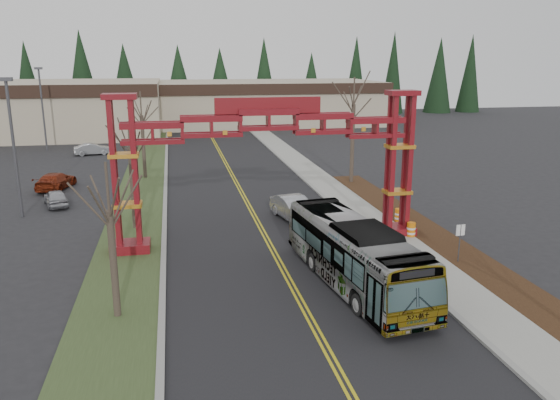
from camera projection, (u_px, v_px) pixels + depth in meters
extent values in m
cube|color=black|center=(252.00, 212.00, 39.21)|extent=(12.00, 110.00, 0.02)
cube|color=gold|center=(250.00, 212.00, 39.19)|extent=(0.12, 100.00, 0.01)
cube|color=gold|center=(254.00, 211.00, 39.23)|extent=(0.12, 100.00, 0.01)
cube|color=gray|center=(334.00, 206.00, 40.35)|extent=(0.30, 110.00, 0.15)
cube|color=gray|center=(353.00, 206.00, 40.62)|extent=(2.60, 110.00, 0.14)
cube|color=black|center=(501.00, 281.00, 26.87)|extent=(2.60, 50.00, 0.12)
cube|color=#354623|center=(138.00, 217.00, 37.71)|extent=(4.00, 110.00, 0.08)
cube|color=gray|center=(165.00, 215.00, 38.05)|extent=(0.30, 110.00, 0.15)
cube|color=maroon|center=(130.00, 247.00, 31.00)|extent=(2.20, 1.60, 0.60)
cube|color=maroon|center=(114.00, 175.00, 29.48)|extent=(0.28, 0.28, 8.00)
cube|color=maroon|center=(135.00, 174.00, 29.69)|extent=(0.28, 0.28, 8.00)
cube|color=maroon|center=(115.00, 172.00, 30.14)|extent=(0.28, 0.28, 8.00)
cube|color=maroon|center=(136.00, 171.00, 30.35)|extent=(0.28, 0.28, 8.00)
cube|color=orange|center=(127.00, 205.00, 30.37)|extent=(1.60, 1.10, 0.22)
cube|color=orange|center=(124.00, 155.00, 29.66)|extent=(1.60, 1.10, 0.22)
cube|color=maroon|center=(119.00, 96.00, 28.87)|extent=(1.80, 1.20, 0.30)
cube|color=maroon|center=(395.00, 230.00, 33.99)|extent=(2.20, 1.60, 0.60)
cube|color=maroon|center=(393.00, 164.00, 32.47)|extent=(0.28, 0.28, 8.00)
cube|color=maroon|center=(410.00, 163.00, 32.68)|extent=(0.28, 0.28, 8.00)
cube|color=maroon|center=(388.00, 162.00, 33.14)|extent=(0.28, 0.28, 8.00)
cube|color=maroon|center=(405.00, 161.00, 33.34)|extent=(0.28, 0.28, 8.00)
cube|color=orange|center=(397.00, 192.00, 33.36)|extent=(1.60, 1.10, 0.22)
cube|color=orange|center=(400.00, 146.00, 32.66)|extent=(1.60, 1.10, 0.22)
cube|color=maroon|center=(403.00, 93.00, 31.86)|extent=(1.80, 1.20, 0.30)
cube|color=maroon|center=(268.00, 117.00, 30.68)|extent=(16.00, 0.90, 1.00)
cube|color=maroon|center=(268.00, 133.00, 30.91)|extent=(16.00, 0.90, 0.60)
cube|color=maroon|center=(268.00, 105.00, 30.52)|extent=(6.00, 0.25, 0.90)
cube|color=#B7AA8C|center=(263.00, 102.00, 92.43)|extent=(38.00, 20.00, 7.00)
cube|color=black|center=(274.00, 89.00, 82.16)|extent=(38.00, 0.40, 1.60)
cone|color=black|center=(30.00, 83.00, 95.68)|extent=(5.60, 5.60, 13.00)
cylinder|color=#382D26|center=(34.00, 116.00, 97.12)|extent=(0.80, 0.80, 1.60)
cone|color=black|center=(81.00, 83.00, 97.27)|extent=(5.60, 5.60, 13.00)
cylinder|color=#382D26|center=(84.00, 115.00, 98.71)|extent=(0.80, 0.80, 1.60)
cone|color=black|center=(130.00, 82.00, 98.86)|extent=(5.60, 5.60, 13.00)
cylinder|color=#382D26|center=(132.00, 114.00, 100.30)|extent=(0.80, 0.80, 1.60)
cone|color=black|center=(178.00, 82.00, 100.45)|extent=(5.60, 5.60, 13.00)
cylinder|color=#382D26|center=(179.00, 113.00, 101.89)|extent=(0.80, 0.80, 1.60)
cone|color=black|center=(224.00, 82.00, 102.04)|extent=(5.60, 5.60, 13.00)
cylinder|color=#382D26|center=(224.00, 112.00, 103.48)|extent=(0.80, 0.80, 1.60)
cone|color=black|center=(268.00, 81.00, 103.63)|extent=(5.60, 5.60, 13.00)
cylinder|color=#382D26|center=(269.00, 111.00, 105.07)|extent=(0.80, 0.80, 1.60)
cone|color=black|center=(312.00, 81.00, 105.22)|extent=(5.60, 5.60, 13.00)
cylinder|color=#382D26|center=(311.00, 111.00, 106.66)|extent=(0.80, 0.80, 1.60)
cone|color=black|center=(354.00, 81.00, 106.81)|extent=(5.60, 5.60, 13.00)
cylinder|color=#382D26|center=(353.00, 110.00, 108.25)|extent=(0.80, 0.80, 1.60)
cone|color=black|center=(395.00, 80.00, 108.40)|extent=(5.60, 5.60, 13.00)
cylinder|color=#382D26|center=(393.00, 109.00, 109.84)|extent=(0.80, 0.80, 1.60)
cone|color=black|center=(434.00, 80.00, 109.99)|extent=(5.60, 5.60, 13.00)
cylinder|color=#382D26|center=(432.00, 108.00, 111.43)|extent=(0.80, 0.80, 1.60)
cone|color=black|center=(473.00, 80.00, 111.58)|extent=(5.60, 5.60, 13.00)
cylinder|color=#382D26|center=(470.00, 108.00, 113.02)|extent=(0.80, 0.80, 1.60)
imported|color=#A3A6AA|center=(354.00, 254.00, 26.18)|extent=(4.06, 11.79, 3.22)
imported|color=#A5A8AD|center=(294.00, 208.00, 37.13)|extent=(2.72, 5.10, 1.60)
imported|color=#A3A5AB|center=(56.00, 198.00, 40.65)|extent=(2.52, 3.94, 1.25)
imported|color=maroon|center=(56.00, 181.00, 45.86)|extent=(3.02, 5.23, 1.43)
imported|color=#A9ACB1|center=(93.00, 149.00, 62.22)|extent=(4.25, 2.17, 1.34)
cylinder|color=#382D26|center=(114.00, 265.00, 22.70)|extent=(0.30, 0.30, 4.73)
cylinder|color=#382D26|center=(107.00, 188.00, 21.86)|extent=(0.11, 0.11, 2.09)
cylinder|color=#382D26|center=(133.00, 191.00, 34.73)|extent=(0.29, 0.29, 5.03)
cylinder|color=#382D26|center=(129.00, 137.00, 33.86)|extent=(0.11, 0.11, 2.00)
cylinder|color=#382D26|center=(143.00, 147.00, 49.56)|extent=(0.33, 0.33, 5.75)
cylinder|color=#382D26|center=(141.00, 104.00, 48.58)|extent=(0.12, 0.12, 2.24)
cylinder|color=#382D26|center=(352.00, 144.00, 47.50)|extent=(0.35, 0.35, 6.90)
cylinder|color=#382D26|center=(354.00, 91.00, 46.36)|extent=(0.13, 0.13, 2.39)
cylinder|color=#3F3F44|center=(14.00, 151.00, 36.87)|extent=(0.21, 0.21, 9.27)
cube|color=#3F3F44|center=(5.00, 79.00, 35.67)|extent=(0.82, 0.41, 0.26)
cylinder|color=#3F3F44|center=(43.00, 111.00, 64.17)|extent=(0.21, 0.21, 9.49)
cube|color=#3F3F44|center=(38.00, 68.00, 62.95)|extent=(0.84, 0.42, 0.26)
cylinder|color=#3F3F44|center=(459.00, 244.00, 29.05)|extent=(0.06, 0.06, 2.19)
cube|color=white|center=(461.00, 230.00, 28.85)|extent=(0.50, 0.06, 0.60)
cylinder|color=orange|center=(411.00, 230.00, 33.34)|extent=(0.52, 0.52, 1.00)
cylinder|color=white|center=(411.00, 228.00, 33.30)|extent=(0.54, 0.54, 0.12)
cylinder|color=white|center=(411.00, 233.00, 33.37)|extent=(0.54, 0.54, 0.12)
cylinder|color=orange|center=(399.00, 216.00, 36.50)|extent=(0.50, 0.50, 0.97)
cylinder|color=white|center=(399.00, 214.00, 36.47)|extent=(0.52, 0.52, 0.12)
cylinder|color=white|center=(398.00, 218.00, 36.54)|extent=(0.52, 0.52, 0.12)
cylinder|color=orange|center=(403.00, 211.00, 37.50)|extent=(0.53, 0.53, 1.03)
cylinder|color=white|center=(403.00, 209.00, 37.46)|extent=(0.55, 0.55, 0.12)
cylinder|color=white|center=(403.00, 213.00, 37.54)|extent=(0.55, 0.55, 0.12)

